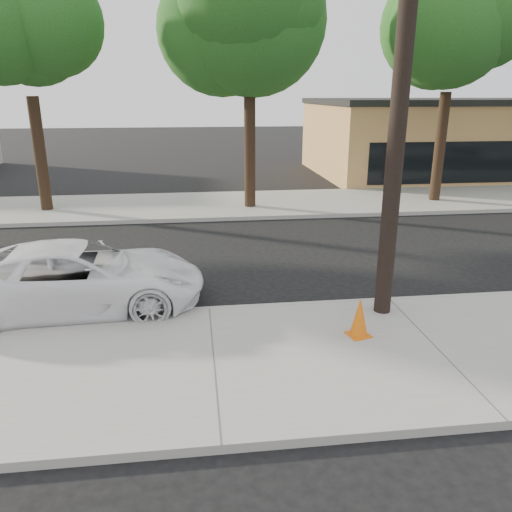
% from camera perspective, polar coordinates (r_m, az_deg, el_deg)
% --- Properties ---
extents(ground, '(120.00, 120.00, 0.00)m').
position_cam_1_polar(ground, '(12.74, -5.67, -2.68)').
color(ground, black).
rests_on(ground, ground).
extents(near_sidewalk, '(90.00, 4.40, 0.15)m').
position_cam_1_polar(near_sidewalk, '(8.81, -4.82, -12.15)').
color(near_sidewalk, gray).
rests_on(near_sidewalk, ground).
extents(far_sidewalk, '(90.00, 5.00, 0.15)m').
position_cam_1_polar(far_sidewalk, '(20.89, -6.39, 5.78)').
color(far_sidewalk, gray).
rests_on(far_sidewalk, ground).
extents(curb_near, '(90.00, 0.12, 0.16)m').
position_cam_1_polar(curb_near, '(10.77, -5.35, -6.26)').
color(curb_near, '#9E9B93').
rests_on(curb_near, ground).
extents(building_main, '(18.00, 10.00, 4.00)m').
position_cam_1_polar(building_main, '(32.38, 23.53, 12.25)').
color(building_main, '#B67C4B').
rests_on(building_main, ground).
extents(utility_pole, '(1.40, 0.34, 9.00)m').
position_cam_1_polar(utility_pole, '(9.97, 16.28, 18.55)').
color(utility_pole, black).
rests_on(utility_pole, near_sidewalk).
extents(tree_b, '(4.34, 4.20, 8.45)m').
position_cam_1_polar(tree_b, '(20.80, -24.44, 21.18)').
color(tree_b, black).
rests_on(tree_b, far_sidewalk).
extents(tree_c, '(4.96, 4.80, 9.55)m').
position_cam_1_polar(tree_c, '(19.84, -0.02, 25.09)').
color(tree_c, black).
rests_on(tree_c, far_sidewalk).
extents(tree_d, '(4.50, 4.35, 8.75)m').
position_cam_1_polar(tree_d, '(22.50, 22.11, 21.66)').
color(tree_d, black).
rests_on(tree_d, far_sidewalk).
extents(police_cruiser, '(5.49, 2.74, 1.49)m').
position_cam_1_polar(police_cruiser, '(11.36, -19.71, -2.31)').
color(police_cruiser, white).
rests_on(police_cruiser, ground).
extents(traffic_cone, '(0.49, 0.49, 0.76)m').
position_cam_1_polar(traffic_cone, '(9.58, 11.74, -6.89)').
color(traffic_cone, orange).
rests_on(traffic_cone, near_sidewalk).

